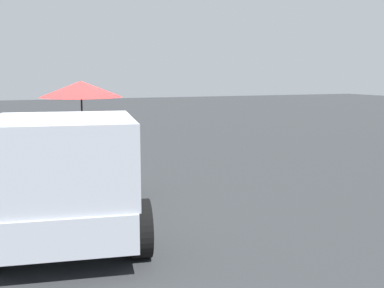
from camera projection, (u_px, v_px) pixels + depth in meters
name	position (u px, v px, depth m)	size (l,w,h in m)	color
ground_plane	(71.00, 222.00, 7.87)	(80.00, 80.00, 0.00)	#2D3033
pickup_truck_main	(69.00, 170.00, 7.29)	(5.29, 2.92, 2.36)	black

